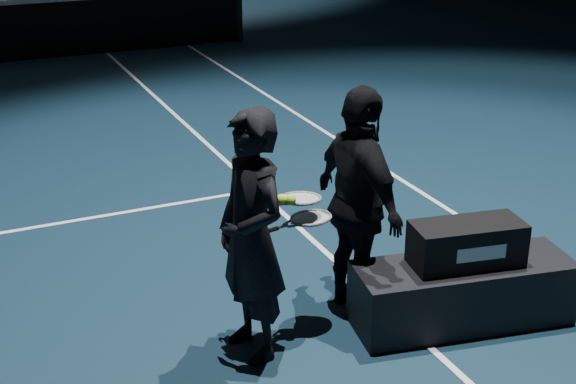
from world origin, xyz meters
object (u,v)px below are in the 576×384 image
object	(u,v)px
racket_upper	(301,198)
tennis_balls	(285,197)
player_b	(359,204)
racket_lower	(311,218)
racket_bag	(467,244)
player_a	(252,237)
player_bench	(462,293)

from	to	relation	value
racket_upper	tennis_balls	distance (m)	0.16
player_b	racket_lower	world-z (taller)	player_b
player_b	tennis_balls	world-z (taller)	player_b
racket_bag	racket_upper	world-z (taller)	racket_upper
racket_bag	player_a	bearing A→B (deg)	179.43
player_bench	racket_lower	bearing A→B (deg)	169.78
player_a	tennis_balls	size ratio (longest dim) A/B	13.25
player_b	player_bench	bearing A→B (deg)	-129.94
racket_lower	tennis_balls	size ratio (longest dim) A/B	5.67
player_b	tennis_balls	size ratio (longest dim) A/B	13.25
player_a	racket_lower	size ratio (longest dim) A/B	2.34
racket_bag	tennis_balls	world-z (taller)	tennis_balls
racket_bag	player_b	distance (m)	0.74
tennis_balls	player_b	bearing A→B (deg)	11.44
racket_bag	player_a	xyz separation A→B (m)	(-1.40, 0.26, 0.21)
player_a	racket_upper	size ratio (longest dim) A/B	2.34
racket_lower	racket_upper	distance (m)	0.15
racket_lower	tennis_balls	world-z (taller)	tennis_balls
player_bench	racket_bag	distance (m)	0.36
player_bench	tennis_balls	distance (m)	1.42
player_a	racket_lower	bearing A→B (deg)	92.09
racket_lower	racket_upper	xyz separation A→B (m)	(-0.06, 0.03, 0.13)
player_bench	racket_upper	distance (m)	1.30
player_a	racket_lower	distance (m)	0.45
player_b	tennis_balls	bearing A→B (deg)	98.85
racket_lower	player_b	bearing A→B (deg)	-0.00
player_a	player_b	distance (m)	0.85
player_a	tennis_balls	bearing A→B (deg)	93.22
player_a	player_b	size ratio (longest dim) A/B	1.00
player_b	racket_lower	bearing A→B (deg)	99.34
racket_lower	player_a	bearing A→B (deg)	-180.00
player_bench	racket_upper	world-z (taller)	racket_upper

